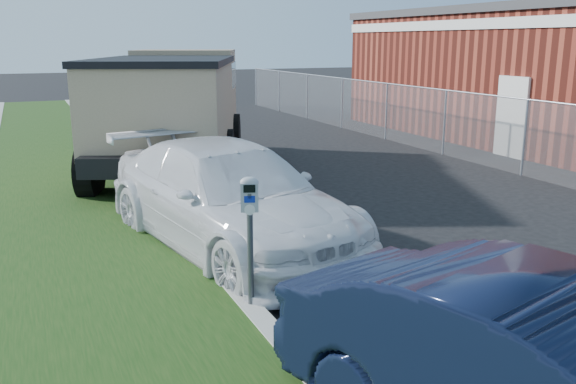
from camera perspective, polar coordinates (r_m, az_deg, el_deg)
name	(u,v)px	position (r m, az deg, el deg)	size (l,w,h in m)	color
ground	(406,266)	(8.92, 10.96, -6.80)	(120.00, 120.00, 0.00)	black
chainlink_fence	(445,110)	(17.65, 14.52, 7.46)	(0.06, 30.06, 30.00)	slate
parking_meter	(250,213)	(6.85, -3.60, -2.00)	(0.24, 0.20, 1.52)	#3F4247
white_wagon	(229,196)	(9.43, -5.52, -0.38)	(2.23, 5.49, 1.59)	white
dump_truck	(174,104)	(15.33, -10.59, 8.10)	(5.22, 7.82, 2.88)	black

